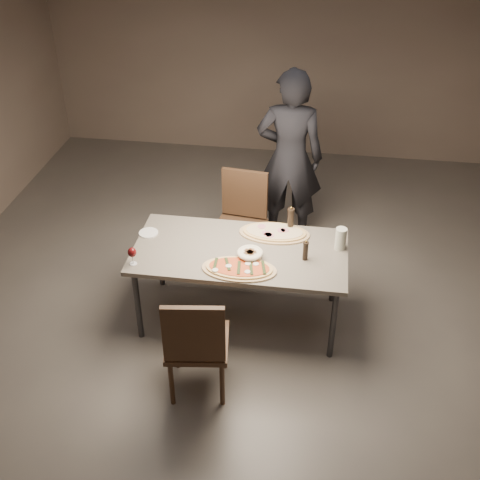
# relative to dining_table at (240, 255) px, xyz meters

# --- Properties ---
(room) EXTENTS (7.00, 7.00, 7.00)m
(room) POSITION_rel_dining_table_xyz_m (0.00, 0.00, 0.71)
(room) COLOR #5F5852
(room) RESTS_ON ground
(dining_table) EXTENTS (1.80, 0.90, 0.75)m
(dining_table) POSITION_rel_dining_table_xyz_m (0.00, 0.00, 0.00)
(dining_table) COLOR #70685C
(dining_table) RESTS_ON ground
(zucchini_pizza) EXTENTS (0.61, 0.34, 0.05)m
(zucchini_pizza) POSITION_rel_dining_table_xyz_m (0.03, -0.28, 0.07)
(zucchini_pizza) COLOR tan
(zucchini_pizza) RESTS_ON dining_table
(ham_pizza) EXTENTS (0.62, 0.34, 0.04)m
(ham_pizza) POSITION_rel_dining_table_xyz_m (0.26, 0.28, 0.07)
(ham_pizza) COLOR tan
(ham_pizza) RESTS_ON dining_table
(bread_basket) EXTENTS (0.22, 0.22, 0.08)m
(bread_basket) POSITION_rel_dining_table_xyz_m (0.10, -0.12, 0.10)
(bread_basket) COLOR beige
(bread_basket) RESTS_ON dining_table
(oil_dish) EXTENTS (0.13, 0.13, 0.02)m
(oil_dish) POSITION_rel_dining_table_xyz_m (0.35, 0.35, 0.07)
(oil_dish) COLOR white
(oil_dish) RESTS_ON dining_table
(pepper_mill_left) EXTENTS (0.05, 0.05, 0.19)m
(pepper_mill_left) POSITION_rel_dining_table_xyz_m (0.55, -0.06, 0.15)
(pepper_mill_left) COLOR black
(pepper_mill_left) RESTS_ON dining_table
(pepper_mill_right) EXTENTS (0.06, 0.06, 0.23)m
(pepper_mill_right) POSITION_rel_dining_table_xyz_m (0.39, 0.38, 0.17)
(pepper_mill_right) COLOR black
(pepper_mill_right) RESTS_ON dining_table
(carafe) EXTENTS (0.09, 0.09, 0.20)m
(carafe) POSITION_rel_dining_table_xyz_m (0.83, 0.15, 0.15)
(carafe) COLOR silver
(carafe) RESTS_ON dining_table
(wine_glass) EXTENTS (0.07, 0.07, 0.16)m
(wine_glass) POSITION_rel_dining_table_xyz_m (-0.83, -0.32, 0.17)
(wine_glass) COLOR silver
(wine_glass) RESTS_ON dining_table
(side_plate) EXTENTS (0.17, 0.17, 0.01)m
(side_plate) POSITION_rel_dining_table_xyz_m (-0.83, 0.13, 0.06)
(side_plate) COLOR white
(side_plate) RESTS_ON dining_table
(chair_near) EXTENTS (0.52, 0.52, 0.99)m
(chair_near) POSITION_rel_dining_table_xyz_m (-0.19, -0.94, -0.14)
(chair_near) COLOR #3F2A1A
(chair_near) RESTS_ON ground
(chair_far) EXTENTS (0.53, 0.53, 1.00)m
(chair_far) POSITION_rel_dining_table_xyz_m (-0.11, 0.83, -0.13)
(chair_far) COLOR #3F2A1A
(chair_far) RESTS_ON ground
(diner) EXTENTS (0.68, 0.45, 1.87)m
(diner) POSITION_rel_dining_table_xyz_m (0.30, 1.41, 0.24)
(diner) COLOR black
(diner) RESTS_ON ground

